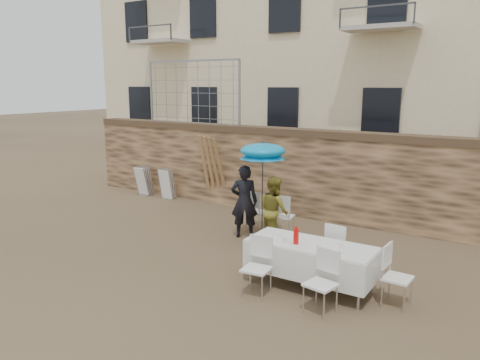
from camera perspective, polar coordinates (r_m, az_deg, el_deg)
The scene contains 17 objects.
ground at distance 8.68m, azimuth -10.28°, elevation -11.31°, with size 80.00×80.00×0.00m, color brown.
stone_wall at distance 12.34m, azimuth 5.42°, elevation 1.05°, with size 13.00×0.50×2.20m, color brown.
chain_link_fence at distance 13.76m, azimuth -5.80°, elevation 10.51°, with size 3.20×0.06×1.80m, color gray, non-canonical shape.
man_suit at distance 10.31m, azimuth 0.52°, elevation -2.64°, with size 0.59×0.39×1.63m, color black.
woman_dress at distance 9.97m, azimuth 4.19°, elevation -3.69°, with size 0.71×0.55×1.45m, color #A79B33.
umbrella at distance 9.98m, azimuth 2.79°, elevation 3.23°, with size 1.01×1.01×2.02m.
couple_chair_left at distance 10.85m, azimuth 2.06°, elevation -3.74°, with size 0.48×0.48×0.96m, color white, non-canonical shape.
couple_chair_right at distance 10.53m, azimuth 5.35°, elevation -4.27°, with size 0.48×0.48×0.96m, color white, non-canonical shape.
banquet_table at distance 7.88m, azimuth 8.62°, elevation -7.95°, with size 2.10×0.85×0.78m.
soda_bottle at distance 7.77m, azimuth 6.85°, elevation -6.83°, with size 0.09×0.09×0.26m, color red.
table_chair_front_left at distance 7.60m, azimuth 2.00°, elevation -10.61°, with size 0.48×0.48×0.96m, color white, non-canonical shape.
table_chair_front_right at distance 7.15m, azimuth 9.80°, elevation -12.26°, with size 0.48×0.48×0.96m, color white, non-canonical shape.
table_chair_back at distance 8.60m, azimuth 11.99°, elevation -8.17°, with size 0.48×0.48×0.96m, color white, non-canonical shape.
table_chair_side at distance 7.65m, azimuth 18.67°, elevation -11.08°, with size 0.48×0.48×0.96m, color white, non-canonical shape.
chair_stack_left at distance 14.66m, azimuth -11.30°, elevation 0.01°, with size 0.46×0.40×0.92m, color white, non-canonical shape.
chair_stack_right at distance 14.06m, azimuth -8.65°, elevation -0.38°, with size 0.46×0.32×0.92m, color white, non-canonical shape.
wood_planks at distance 13.03m, azimuth -3.19°, elevation 1.20°, with size 0.70×0.20×2.00m, color #A37749, non-canonical shape.
Camera 1 is at (5.50, -5.82, 3.36)m, focal length 35.00 mm.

